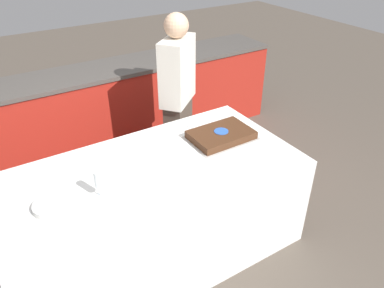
% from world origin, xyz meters
% --- Properties ---
extents(ground_plane, '(14.00, 14.00, 0.00)m').
position_xyz_m(ground_plane, '(0.00, 0.00, 0.00)').
color(ground_plane, brown).
extents(back_counter, '(4.40, 0.58, 0.92)m').
position_xyz_m(back_counter, '(0.00, 1.60, 0.46)').
color(back_counter, '#A82319').
rests_on(back_counter, ground_plane).
extents(dining_table, '(2.05, 1.06, 0.76)m').
position_xyz_m(dining_table, '(0.00, 0.00, 0.38)').
color(dining_table, white).
rests_on(dining_table, ground_plane).
extents(cake, '(0.51, 0.36, 0.07)m').
position_xyz_m(cake, '(0.64, 0.09, 0.79)').
color(cake, '#B7B2AD').
rests_on(cake, dining_table).
extents(plate_stack, '(0.21, 0.21, 0.04)m').
position_xyz_m(plate_stack, '(-0.68, -0.03, 0.78)').
color(plate_stack, white).
rests_on(plate_stack, dining_table).
extents(wine_glass, '(0.07, 0.07, 0.18)m').
position_xyz_m(wine_glass, '(-0.40, -0.08, 0.88)').
color(wine_glass, white).
rests_on(wine_glass, dining_table).
extents(side_plate_near_cake, '(0.18, 0.18, 0.00)m').
position_xyz_m(side_plate_near_cake, '(0.60, 0.39, 0.76)').
color(side_plate_near_cake, white).
rests_on(side_plate_near_cake, dining_table).
extents(person_cutting_cake, '(0.44, 0.42, 1.58)m').
position_xyz_m(person_cutting_cake, '(0.64, 0.75, 0.82)').
color(person_cutting_cake, '#4C4238').
rests_on(person_cutting_cake, ground_plane).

